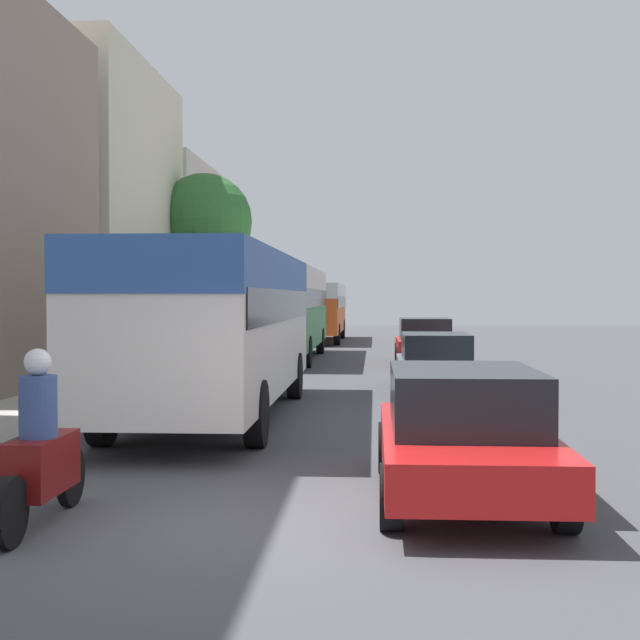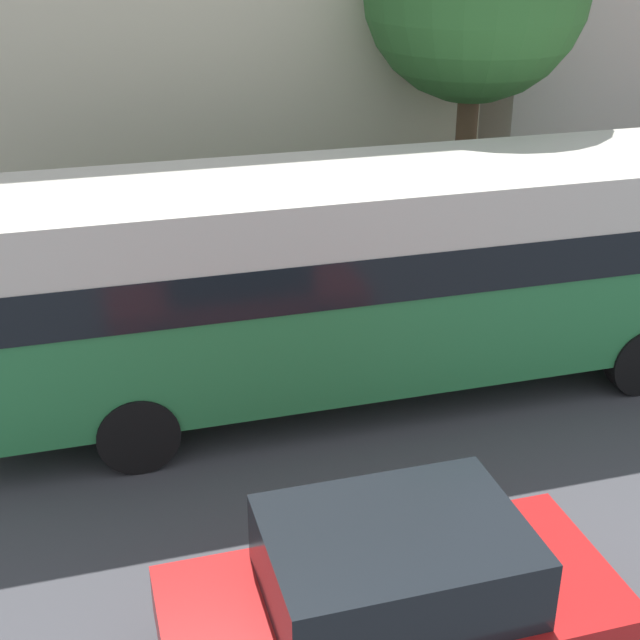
% 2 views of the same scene
% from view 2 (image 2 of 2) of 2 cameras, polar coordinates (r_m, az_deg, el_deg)
% --- Properties ---
extents(bus_following, '(2.53, 11.27, 3.19)m').
position_cam_2_polar(bus_following, '(11.97, 4.04, 4.36)').
color(bus_following, '#2D8447').
rests_on(bus_following, ground_plane).
extents(car_distant, '(1.91, 4.03, 1.52)m').
position_cam_2_polar(car_distant, '(8.16, 4.69, -17.19)').
color(car_distant, red).
rests_on(car_distant, ground_plane).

